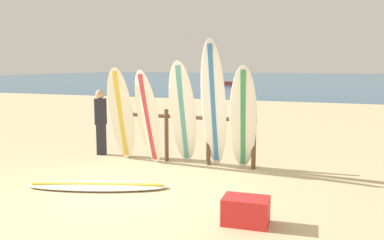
# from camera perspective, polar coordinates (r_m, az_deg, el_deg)

# --- Properties ---
(ground_plane) EXTENTS (120.00, 120.00, 0.00)m
(ground_plane) POSITION_cam_1_polar(r_m,az_deg,el_deg) (6.63, -10.12, -10.64)
(ground_plane) COLOR #D3BC8C
(ocean_water) EXTENTS (120.00, 80.00, 0.01)m
(ocean_water) POSITION_cam_1_polar(r_m,az_deg,el_deg) (63.51, 17.62, 5.56)
(ocean_water) COLOR #1E5984
(ocean_water) RESTS_ON ground
(surfboard_rack) EXTENTS (2.96, 0.09, 1.14)m
(surfboard_rack) POSITION_cam_1_polar(r_m,az_deg,el_deg) (8.54, -0.70, -1.44)
(surfboard_rack) COLOR brown
(surfboard_rack) RESTS_ON ground
(surfboard_leaning_far_left) EXTENTS (0.65, 0.77, 2.05)m
(surfboard_leaning_far_left) POSITION_cam_1_polar(r_m,az_deg,el_deg) (8.77, -9.99, 0.75)
(surfboard_leaning_far_left) COLOR white
(surfboard_leaning_far_left) RESTS_ON ground
(surfboard_leaning_left) EXTENTS (0.62, 0.67, 2.00)m
(surfboard_leaning_left) POSITION_cam_1_polar(r_m,az_deg,el_deg) (8.37, -6.20, 0.31)
(surfboard_leaning_left) COLOR white
(surfboard_leaning_left) RESTS_ON ground
(surfboard_leaning_center_left) EXTENTS (0.73, 1.19, 2.18)m
(surfboard_leaning_center_left) POSITION_cam_1_polar(r_m,az_deg,el_deg) (8.16, -1.32, 0.83)
(surfboard_leaning_center_left) COLOR white
(surfboard_leaning_center_left) RESTS_ON ground
(surfboard_leaning_center) EXTENTS (0.57, 0.86, 2.59)m
(surfboard_leaning_center) POSITION_cam_1_polar(r_m,az_deg,el_deg) (8.00, 3.06, 2.14)
(surfboard_leaning_center) COLOR white
(surfboard_leaning_center) RESTS_ON ground
(surfboard_leaning_center_right) EXTENTS (0.68, 0.92, 2.09)m
(surfboard_leaning_center_right) POSITION_cam_1_polar(r_m,az_deg,el_deg) (7.85, 7.23, 0.16)
(surfboard_leaning_center_right) COLOR white
(surfboard_leaning_center_right) RESTS_ON ground
(surfboard_lying_on_sand) EXTENTS (2.47, 1.32, 0.08)m
(surfboard_lying_on_sand) POSITION_cam_1_polar(r_m,az_deg,el_deg) (7.15, -13.22, -9.04)
(surfboard_lying_on_sand) COLOR silver
(surfboard_lying_on_sand) RESTS_ON ground
(beachgoer_standing) EXTENTS (0.27, 0.21, 1.52)m
(beachgoer_standing) POSITION_cam_1_polar(r_m,az_deg,el_deg) (9.55, -12.77, 0.12)
(beachgoer_standing) COLOR #26262D
(beachgoer_standing) RESTS_ON ground
(small_boat_offshore) EXTENTS (2.76, 0.95, 0.71)m
(small_boat_offshore) POSITION_cam_1_polar(r_m,az_deg,el_deg) (42.41, 6.39, 5.28)
(small_boat_offshore) COLOR #B22D28
(small_boat_offshore) RESTS_ON ocean_water
(cooler_box) EXTENTS (0.62, 0.44, 0.36)m
(cooler_box) POSITION_cam_1_polar(r_m,az_deg,el_deg) (5.48, 7.61, -12.60)
(cooler_box) COLOR red
(cooler_box) RESTS_ON ground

